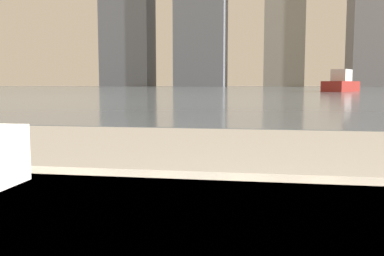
% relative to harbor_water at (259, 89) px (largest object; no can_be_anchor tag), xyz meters
% --- Properties ---
extents(harbor_water, '(180.00, 110.00, 0.01)m').
position_rel_harbor_water_xyz_m(harbor_water, '(0.00, 0.00, 0.00)').
color(harbor_water, slate).
rests_on(harbor_water, ground_plane).
extents(harbor_boat_1, '(4.39, 5.95, 2.13)m').
position_rel_harbor_water_xyz_m(harbor_boat_1, '(8.03, -18.88, 0.76)').
color(harbor_boat_1, maroon).
rests_on(harbor_boat_1, harbor_water).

